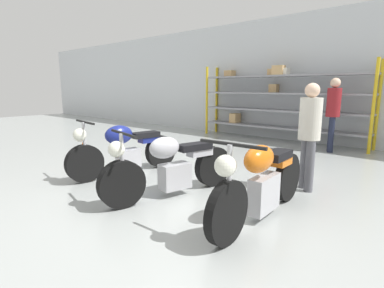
{
  "coord_description": "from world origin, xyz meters",
  "views": [
    {
      "loc": [
        2.96,
        -3.0,
        1.55
      ],
      "look_at": [
        0.0,
        0.4,
        0.7
      ],
      "focal_mm": 28.0,
      "sensor_mm": 36.0,
      "label": 1
    }
  ],
  "objects_px": {
    "motorcycle_blue": "(125,149)",
    "person_browsing": "(310,129)",
    "motorcycle_orange": "(262,181)",
    "motorcycle_silver": "(171,167)",
    "traffic_cone": "(84,151)",
    "shelving_rack": "(276,100)",
    "person_near_rack": "(333,109)"
  },
  "relations": [
    {
      "from": "shelving_rack",
      "to": "person_near_rack",
      "type": "xyz_separation_m",
      "value": [
        1.78,
        -0.63,
        -0.15
      ]
    },
    {
      "from": "motorcycle_silver",
      "to": "person_browsing",
      "type": "height_order",
      "value": "person_browsing"
    },
    {
      "from": "motorcycle_blue",
      "to": "person_browsing",
      "type": "xyz_separation_m",
      "value": [
        2.8,
        1.3,
        0.49
      ]
    },
    {
      "from": "person_browsing",
      "to": "person_near_rack",
      "type": "relative_size",
      "value": 0.91
    },
    {
      "from": "shelving_rack",
      "to": "person_near_rack",
      "type": "relative_size",
      "value": 2.81
    },
    {
      "from": "motorcycle_silver",
      "to": "motorcycle_orange",
      "type": "distance_m",
      "value": 1.37
    },
    {
      "from": "shelving_rack",
      "to": "traffic_cone",
      "type": "height_order",
      "value": "shelving_rack"
    },
    {
      "from": "shelving_rack",
      "to": "person_browsing",
      "type": "bearing_deg",
      "value": -58.02
    },
    {
      "from": "person_near_rack",
      "to": "motorcycle_silver",
      "type": "bearing_deg",
      "value": 61.16
    },
    {
      "from": "person_browsing",
      "to": "traffic_cone",
      "type": "distance_m",
      "value": 4.32
    },
    {
      "from": "shelving_rack",
      "to": "traffic_cone",
      "type": "bearing_deg",
      "value": -107.62
    },
    {
      "from": "motorcycle_silver",
      "to": "person_browsing",
      "type": "relative_size",
      "value": 1.33
    },
    {
      "from": "motorcycle_silver",
      "to": "shelving_rack",
      "type": "bearing_deg",
      "value": -156.29
    },
    {
      "from": "motorcycle_silver",
      "to": "person_browsing",
      "type": "bearing_deg",
      "value": 151.53
    },
    {
      "from": "motorcycle_silver",
      "to": "person_near_rack",
      "type": "distance_m",
      "value": 4.83
    },
    {
      "from": "person_near_rack",
      "to": "motorcycle_orange",
      "type": "bearing_deg",
      "value": 77.81
    },
    {
      "from": "person_near_rack",
      "to": "motorcycle_blue",
      "type": "bearing_deg",
      "value": 44.29
    },
    {
      "from": "motorcycle_orange",
      "to": "person_near_rack",
      "type": "height_order",
      "value": "person_near_rack"
    },
    {
      "from": "person_browsing",
      "to": "motorcycle_blue",
      "type": "bearing_deg",
      "value": -20.31
    },
    {
      "from": "motorcycle_blue",
      "to": "person_near_rack",
      "type": "height_order",
      "value": "person_near_rack"
    },
    {
      "from": "motorcycle_blue",
      "to": "motorcycle_silver",
      "type": "relative_size",
      "value": 1.0
    },
    {
      "from": "motorcycle_blue",
      "to": "person_browsing",
      "type": "height_order",
      "value": "person_browsing"
    },
    {
      "from": "motorcycle_orange",
      "to": "traffic_cone",
      "type": "bearing_deg",
      "value": -91.98
    },
    {
      "from": "motorcycle_orange",
      "to": "person_near_rack",
      "type": "bearing_deg",
      "value": -174.58
    },
    {
      "from": "motorcycle_orange",
      "to": "person_browsing",
      "type": "distance_m",
      "value": 1.49
    },
    {
      "from": "motorcycle_orange",
      "to": "person_browsing",
      "type": "bearing_deg",
      "value": 177.8
    },
    {
      "from": "motorcycle_orange",
      "to": "person_browsing",
      "type": "relative_size",
      "value": 1.36
    },
    {
      "from": "motorcycle_blue",
      "to": "person_near_rack",
      "type": "xyz_separation_m",
      "value": [
        2.21,
        4.48,
        0.6
      ]
    },
    {
      "from": "motorcycle_silver",
      "to": "motorcycle_orange",
      "type": "height_order",
      "value": "motorcycle_orange"
    },
    {
      "from": "motorcycle_orange",
      "to": "person_browsing",
      "type": "xyz_separation_m",
      "value": [
        0.01,
        1.42,
        0.47
      ]
    },
    {
      "from": "person_near_rack",
      "to": "traffic_cone",
      "type": "relative_size",
      "value": 3.23
    },
    {
      "from": "person_near_rack",
      "to": "person_browsing",
      "type": "bearing_deg",
      "value": 81.15
    }
  ]
}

